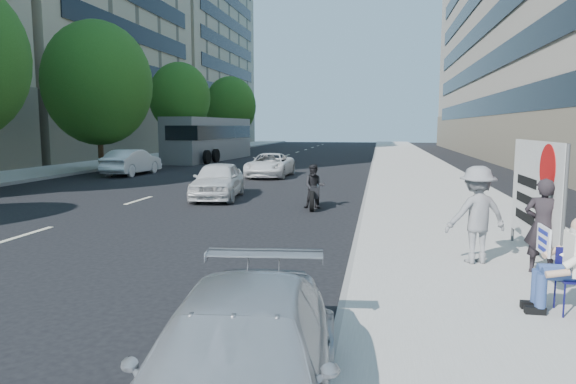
% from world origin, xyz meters
% --- Properties ---
extents(ground, '(160.00, 160.00, 0.00)m').
position_xyz_m(ground, '(0.00, 0.00, 0.00)').
color(ground, black).
rests_on(ground, ground).
extents(near_sidewalk, '(5.00, 120.00, 0.15)m').
position_xyz_m(near_sidewalk, '(4.00, 20.00, 0.07)').
color(near_sidewalk, '#A3A098').
rests_on(near_sidewalk, ground).
extents(far_sidewalk, '(4.50, 120.00, 0.15)m').
position_xyz_m(far_sidewalk, '(-16.75, 20.00, 0.07)').
color(far_sidewalk, '#A3A098').
rests_on(far_sidewalk, ground).
extents(far_bldg_north, '(22.00, 28.00, 28.00)m').
position_xyz_m(far_bldg_north, '(-30.00, 62.00, 14.00)').
color(far_bldg_north, tan).
rests_on(far_bldg_north, ground).
extents(tree_far_c, '(6.00, 6.00, 8.47)m').
position_xyz_m(tree_far_c, '(-13.70, 18.00, 5.02)').
color(tree_far_c, '#382616').
rests_on(tree_far_c, ground).
extents(tree_far_d, '(4.80, 4.80, 7.65)m').
position_xyz_m(tree_far_d, '(-13.70, 30.00, 4.89)').
color(tree_far_d, '#382616').
rests_on(tree_far_d, ground).
extents(tree_far_e, '(5.40, 5.40, 7.89)m').
position_xyz_m(tree_far_e, '(-13.70, 44.00, 4.78)').
color(tree_far_e, '#382616').
rests_on(tree_far_e, ground).
extents(seated_protester, '(0.83, 1.12, 1.31)m').
position_xyz_m(seated_protester, '(4.38, -1.77, 0.87)').
color(seated_protester, '#131251').
rests_on(seated_protester, near_sidewalk).
extents(jogger, '(1.29, 0.99, 1.76)m').
position_xyz_m(jogger, '(3.67, 0.69, 1.03)').
color(jogger, slate).
rests_on(jogger, near_sidewalk).
extents(pedestrian_woman, '(0.68, 0.57, 1.61)m').
position_xyz_m(pedestrian_woman, '(4.65, 0.18, 0.96)').
color(pedestrian_woman, black).
rests_on(pedestrian_woman, near_sidewalk).
extents(protest_banner, '(0.08, 3.06, 2.20)m').
position_xyz_m(protest_banner, '(4.78, 1.19, 1.40)').
color(protest_banner, '#4C4C4C').
rests_on(protest_banner, near_sidewalk).
extents(parked_sedan, '(2.09, 4.25, 1.19)m').
position_xyz_m(parked_sedan, '(0.80, -4.96, 0.59)').
color(parked_sedan, '#B1B3B9').
rests_on(parked_sedan, ground).
extents(white_sedan_near, '(2.07, 4.10, 1.34)m').
position_xyz_m(white_sedan_near, '(-3.88, 9.01, 0.67)').
color(white_sedan_near, silver).
rests_on(white_sedan_near, ground).
extents(white_sedan_mid, '(1.66, 4.28, 1.39)m').
position_xyz_m(white_sedan_mid, '(-11.41, 17.19, 0.69)').
color(white_sedan_mid, white).
rests_on(white_sedan_mid, ground).
extents(white_sedan_far, '(2.07, 4.43, 1.23)m').
position_xyz_m(white_sedan_far, '(-3.74, 17.41, 0.61)').
color(white_sedan_far, white).
rests_on(white_sedan_far, ground).
extents(motorcycle, '(0.74, 2.05, 1.42)m').
position_xyz_m(motorcycle, '(-0.11, 7.32, 0.64)').
color(motorcycle, black).
rests_on(motorcycle, ground).
extents(bus, '(3.53, 12.23, 3.30)m').
position_xyz_m(bus, '(-11.25, 30.04, 1.64)').
color(bus, slate).
rests_on(bus, ground).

